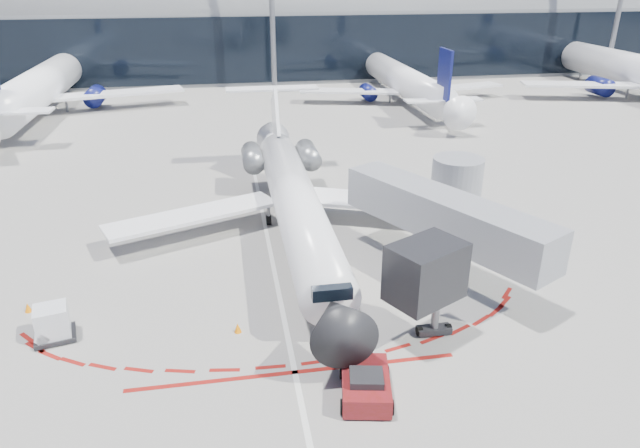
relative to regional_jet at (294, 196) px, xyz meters
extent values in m
plane|color=slate|center=(-1.81, -2.50, -2.45)|extent=(260.00, 260.00, 0.00)
cube|color=silver|center=(-1.81, -0.50, -2.44)|extent=(0.25, 40.00, 0.01)
cube|color=maroon|center=(-1.81, -14.00, -2.44)|extent=(14.00, 0.25, 0.01)
cube|color=gray|center=(-1.81, 62.50, 2.55)|extent=(150.00, 24.00, 10.00)
cylinder|color=gray|center=(-1.81, 62.50, 7.55)|extent=(150.00, 24.00, 24.00)
cube|color=black|center=(-1.81, 50.45, 2.55)|extent=(150.00, 0.20, 9.00)
cube|color=gray|center=(7.19, -7.00, 1.15)|extent=(8.22, 12.61, 2.30)
cube|color=black|center=(4.14, -12.74, 1.15)|extent=(3.86, 3.44, 2.60)
cylinder|color=slate|center=(4.94, -12.34, -1.25)|extent=(0.36, 0.36, 2.40)
cube|color=black|center=(4.94, -12.34, -2.23)|extent=(1.60, 0.60, 0.30)
cylinder|color=gray|center=(10.24, -1.26, -0.05)|extent=(3.20, 3.20, 4.80)
cylinder|color=black|center=(10.24, -1.26, -2.20)|extent=(4.00, 4.00, 0.50)
cylinder|color=white|center=(0.00, -1.20, -0.03)|extent=(2.77, 22.58, 2.77)
cone|color=black|center=(0.00, -13.93, -0.03)|extent=(2.77, 2.87, 2.77)
cone|color=white|center=(0.00, 11.94, -0.03)|extent=(2.77, 3.70, 2.77)
cube|color=black|center=(0.00, -12.29, 0.53)|extent=(1.75, 1.44, 0.56)
cube|color=white|center=(-6.36, 0.34, -0.96)|extent=(11.00, 6.52, 0.32)
cube|color=white|center=(6.36, 0.34, -0.96)|extent=(11.00, 6.52, 0.32)
cube|color=white|center=(0.00, 10.91, 2.43)|extent=(0.26, 4.82, 4.90)
cube|color=white|center=(0.00, 13.06, 4.28)|extent=(7.39, 1.64, 0.16)
cylinder|color=slate|center=(-2.10, 7.83, 0.22)|extent=(1.54, 3.49, 1.54)
cylinder|color=slate|center=(2.10, 7.83, 0.22)|extent=(1.54, 3.49, 1.54)
cylinder|color=black|center=(0.00, -10.65, -2.16)|extent=(0.23, 0.57, 0.57)
cylinder|color=black|center=(-1.54, 1.36, -2.12)|extent=(0.31, 0.66, 0.66)
cylinder|color=black|center=(1.54, 1.36, -2.12)|extent=(0.31, 0.66, 0.66)
cylinder|color=slate|center=(0.00, -10.65, -1.88)|extent=(0.18, 0.18, 1.13)
cube|color=#60130D|center=(0.78, -15.87, -1.93)|extent=(2.40, 3.29, 0.84)
cube|color=black|center=(0.73, -16.14, -1.37)|extent=(1.50, 1.35, 0.33)
cylinder|color=slate|center=(1.17, -13.85, -2.12)|extent=(0.55, 2.40, 0.09)
cylinder|color=black|center=(-0.28, -16.71, -2.15)|extent=(0.37, 0.64, 0.60)
cylinder|color=black|center=(1.46, -17.04, -2.15)|extent=(0.37, 0.64, 0.60)
cylinder|color=black|center=(0.11, -14.69, -2.15)|extent=(0.37, 0.64, 0.60)
cylinder|color=black|center=(1.85, -15.03, -2.15)|extent=(0.37, 0.64, 0.60)
imported|color=#B1EB18|center=(0.71, -11.41, -1.48)|extent=(0.71, 0.47, 1.93)
cube|color=black|center=(-12.37, -9.74, -2.29)|extent=(2.07, 1.87, 0.19)
cube|color=silver|center=(-12.37, -9.74, -1.49)|extent=(1.68, 1.62, 1.42)
cylinder|color=black|center=(-12.93, -10.47, -2.36)|extent=(0.13, 0.19, 0.18)
cylinder|color=black|center=(-11.55, -10.14, -2.36)|extent=(0.13, 0.19, 0.18)
cylinder|color=black|center=(-13.19, -9.35, -2.36)|extent=(0.13, 0.19, 0.18)
cylinder|color=black|center=(-11.81, -9.02, -2.36)|extent=(0.13, 0.19, 0.18)
cone|color=orange|center=(-14.26, -7.13, -2.21)|extent=(0.35, 0.35, 0.48)
cone|color=orange|center=(-4.07, -10.65, -2.21)|extent=(0.34, 0.34, 0.47)
camera|label=1|loc=(-4.05, -33.28, 13.16)|focal=32.00mm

